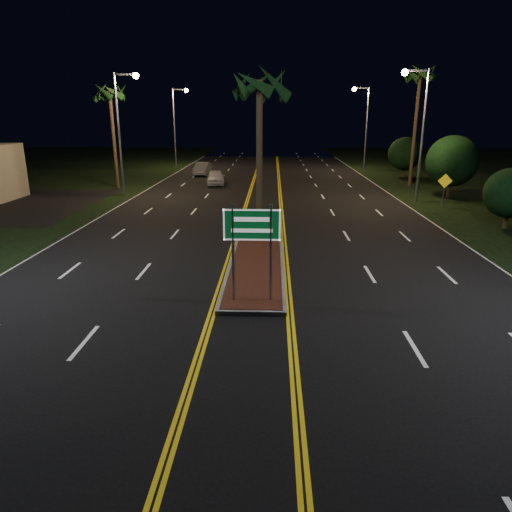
{
  "coord_description": "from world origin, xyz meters",
  "views": [
    {
      "loc": [
        0.65,
        -11.1,
        5.96
      ],
      "look_at": [
        0.16,
        2.08,
        1.9
      ],
      "focal_mm": 32.0,
      "sensor_mm": 36.0,
      "label": 1
    }
  ],
  "objects_px": {
    "streetlight_left_mid": "(123,120)",
    "car_far": "(202,168)",
    "streetlight_right_far": "(364,119)",
    "palm_median": "(259,85)",
    "highway_sign": "(252,234)",
    "palm_left_far": "(110,93)",
    "warning_sign": "(444,186)",
    "car_near": "(215,176)",
    "streetlight_left_far": "(177,119)",
    "streetlight_right_mid": "(418,121)",
    "palm_right_far": "(420,76)",
    "shrub_near": "(510,193)",
    "median_island": "(257,263)",
    "shrub_mid": "(452,161)",
    "shrub_far": "(405,154)"
  },
  "relations": [
    {
      "from": "streetlight_right_far",
      "to": "car_near",
      "type": "xyz_separation_m",
      "value": [
        -15.17,
        -11.85,
        -4.9
      ]
    },
    {
      "from": "median_island",
      "to": "car_near",
      "type": "height_order",
      "value": "car_near"
    },
    {
      "from": "streetlight_left_mid",
      "to": "warning_sign",
      "type": "relative_size",
      "value": 3.97
    },
    {
      "from": "streetlight_right_far",
      "to": "palm_median",
      "type": "bearing_deg",
      "value": -108.62
    },
    {
      "from": "streetlight_left_mid",
      "to": "shrub_near",
      "type": "distance_m",
      "value": 26.37
    },
    {
      "from": "streetlight_left_far",
      "to": "palm_right_far",
      "type": "height_order",
      "value": "palm_right_far"
    },
    {
      "from": "streetlight_right_mid",
      "to": "car_far",
      "type": "relative_size",
      "value": 1.99
    },
    {
      "from": "palm_right_far",
      "to": "shrub_near",
      "type": "bearing_deg",
      "value": -87.49
    },
    {
      "from": "highway_sign",
      "to": "warning_sign",
      "type": "bearing_deg",
      "value": 54.69
    },
    {
      "from": "median_island",
      "to": "palm_median",
      "type": "xyz_separation_m",
      "value": [
        0.0,
        3.5,
        7.19
      ]
    },
    {
      "from": "highway_sign",
      "to": "palm_median",
      "type": "xyz_separation_m",
      "value": [
        0.0,
        7.7,
        4.87
      ]
    },
    {
      "from": "streetlight_right_mid",
      "to": "shrub_near",
      "type": "distance_m",
      "value": 9.28
    },
    {
      "from": "warning_sign",
      "to": "highway_sign",
      "type": "bearing_deg",
      "value": -123.82
    },
    {
      "from": "streetlight_left_mid",
      "to": "warning_sign",
      "type": "distance_m",
      "value": 23.52
    },
    {
      "from": "streetlight_left_far",
      "to": "streetlight_right_mid",
      "type": "height_order",
      "value": "same"
    },
    {
      "from": "palm_right_far",
      "to": "highway_sign",
      "type": "bearing_deg",
      "value": -115.2
    },
    {
      "from": "median_island",
      "to": "streetlight_right_mid",
      "type": "xyz_separation_m",
      "value": [
        10.61,
        15.0,
        5.57
      ]
    },
    {
      "from": "car_far",
      "to": "shrub_mid",
      "type": "bearing_deg",
      "value": -30.75
    },
    {
      "from": "highway_sign",
      "to": "palm_median",
      "type": "height_order",
      "value": "palm_median"
    },
    {
      "from": "highway_sign",
      "to": "car_near",
      "type": "bearing_deg",
      "value": 99.46
    },
    {
      "from": "highway_sign",
      "to": "car_near",
      "type": "distance_m",
      "value": 27.78
    },
    {
      "from": "highway_sign",
      "to": "palm_left_far",
      "type": "bearing_deg",
      "value": 116.92
    },
    {
      "from": "streetlight_right_far",
      "to": "car_far",
      "type": "height_order",
      "value": "streetlight_right_far"
    },
    {
      "from": "streetlight_right_mid",
      "to": "shrub_near",
      "type": "bearing_deg",
      "value": -70.16
    },
    {
      "from": "shrub_mid",
      "to": "car_near",
      "type": "distance_m",
      "value": 19.65
    },
    {
      "from": "median_island",
      "to": "highway_sign",
      "type": "xyz_separation_m",
      "value": [
        0.0,
        -4.2,
        2.32
      ]
    },
    {
      "from": "median_island",
      "to": "car_near",
      "type": "bearing_deg",
      "value": 101.14
    },
    {
      "from": "streetlight_left_mid",
      "to": "car_far",
      "type": "xyz_separation_m",
      "value": [
        3.79,
        13.26,
        -4.9
      ]
    },
    {
      "from": "shrub_far",
      "to": "warning_sign",
      "type": "relative_size",
      "value": 1.75
    },
    {
      "from": "streetlight_right_mid",
      "to": "streetlight_right_far",
      "type": "distance_m",
      "value": 20.0
    },
    {
      "from": "streetlight_left_far",
      "to": "palm_right_far",
      "type": "bearing_deg",
      "value": -30.88
    },
    {
      "from": "palm_left_far",
      "to": "warning_sign",
      "type": "distance_m",
      "value": 26.98
    },
    {
      "from": "palm_left_far",
      "to": "palm_right_far",
      "type": "bearing_deg",
      "value": 4.47
    },
    {
      "from": "streetlight_left_mid",
      "to": "streetlight_right_mid",
      "type": "relative_size",
      "value": 1.0
    },
    {
      "from": "median_island",
      "to": "warning_sign",
      "type": "height_order",
      "value": "warning_sign"
    },
    {
      "from": "streetlight_left_far",
      "to": "streetlight_right_mid",
      "type": "relative_size",
      "value": 1.0
    },
    {
      "from": "palm_right_far",
      "to": "shrub_mid",
      "type": "relative_size",
      "value": 2.23
    },
    {
      "from": "median_island",
      "to": "palm_left_far",
      "type": "xyz_separation_m",
      "value": [
        -12.8,
        21.0,
        7.66
      ]
    },
    {
      "from": "streetlight_right_far",
      "to": "warning_sign",
      "type": "xyz_separation_m",
      "value": [
        1.57,
        -22.01,
        -4.2
      ]
    },
    {
      "from": "streetlight_right_mid",
      "to": "palm_left_far",
      "type": "relative_size",
      "value": 1.02
    },
    {
      "from": "streetlight_right_far",
      "to": "palm_median",
      "type": "distance_m",
      "value": 33.28
    },
    {
      "from": "palm_left_far",
      "to": "shrub_near",
      "type": "relative_size",
      "value": 2.67
    },
    {
      "from": "car_near",
      "to": "warning_sign",
      "type": "xyz_separation_m",
      "value": [
        16.74,
        -10.16,
        0.7
      ]
    },
    {
      "from": "shrub_near",
      "to": "car_near",
      "type": "bearing_deg",
      "value": 138.2
    },
    {
      "from": "car_far",
      "to": "shrub_near",
      "type": "bearing_deg",
      "value": -47.12
    },
    {
      "from": "highway_sign",
      "to": "streetlight_right_mid",
      "type": "xyz_separation_m",
      "value": [
        10.61,
        19.2,
        3.25
      ]
    },
    {
      "from": "median_island",
      "to": "palm_left_far",
      "type": "relative_size",
      "value": 1.16
    },
    {
      "from": "streetlight_left_mid",
      "to": "warning_sign",
      "type": "bearing_deg",
      "value": -9.97
    },
    {
      "from": "median_island",
      "to": "palm_left_far",
      "type": "height_order",
      "value": "palm_left_far"
    },
    {
      "from": "streetlight_right_far",
      "to": "palm_right_far",
      "type": "xyz_separation_m",
      "value": [
        2.19,
        -12.0,
        3.49
      ]
    }
  ]
}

